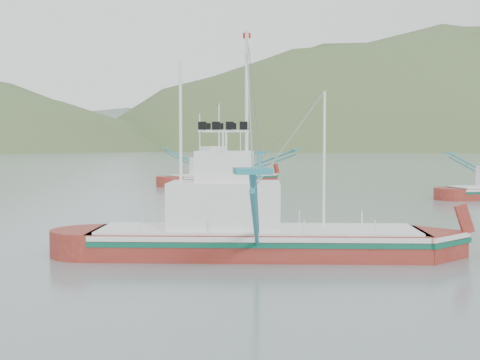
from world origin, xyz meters
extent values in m
plane|color=slate|center=(0.00, 0.00, 0.00)|extent=(1200.00, 1200.00, 0.00)
cube|color=maroon|center=(0.02, -1.86, 0.21)|extent=(16.16, 6.36, 2.10)
cube|color=silver|center=(0.02, -1.86, 1.10)|extent=(15.86, 6.40, 0.23)
cube|color=#0B533B|center=(0.02, -1.86, 0.84)|extent=(15.87, 6.42, 0.23)
cube|color=silver|center=(0.02, -1.86, 1.31)|extent=(15.35, 6.05, 0.13)
cube|color=silver|center=(-1.54, -1.64, 2.41)|extent=(5.66, 4.06, 2.31)
cube|color=silver|center=(-1.54, -1.64, 4.30)|extent=(3.02, 2.67, 1.47)
cylinder|color=white|center=(-0.50, -1.78, 5.98)|extent=(0.17, 0.17, 9.44)
cylinder|color=white|center=(-3.61, -1.34, 5.27)|extent=(0.15, 0.15, 8.02)
cylinder|color=white|center=(3.13, -2.30, 4.56)|extent=(0.13, 0.13, 6.61)
cube|color=maroon|center=(2.55, 52.21, 0.20)|extent=(14.89, 11.60, 2.02)
cube|color=silver|center=(2.55, 52.21, 1.06)|extent=(14.68, 11.51, 0.22)
cube|color=#0B533B|center=(2.55, 52.21, 0.81)|extent=(14.69, 11.52, 0.22)
cube|color=silver|center=(2.55, 52.21, 1.26)|extent=(14.14, 11.02, 0.12)
cube|color=silver|center=(1.28, 51.39, 2.32)|extent=(5.99, 5.45, 2.22)
cube|color=silver|center=(1.28, 51.39, 4.13)|extent=(3.41, 3.29, 1.41)
cylinder|color=white|center=(2.13, 51.94, 5.75)|extent=(0.16, 0.16, 9.07)
cylinder|color=white|center=(-0.41, 50.30, 5.07)|extent=(0.14, 0.14, 7.71)
cylinder|color=white|center=(5.09, 53.86, 4.39)|extent=(0.12, 0.12, 6.35)
ellipsoid|color=slate|center=(30.00, 560.00, 0.00)|extent=(960.00, 400.00, 240.00)
camera|label=1|loc=(-4.13, -33.26, 5.50)|focal=50.00mm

